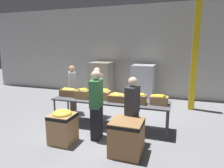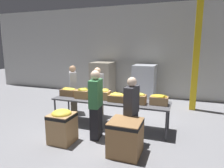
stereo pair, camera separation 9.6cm
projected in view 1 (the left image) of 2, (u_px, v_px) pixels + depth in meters
name	position (u px, v px, depth m)	size (l,w,h in m)	color
ground_plane	(110.00, 126.00, 5.69)	(30.00, 30.00, 0.00)	gray
wall_back	(139.00, 52.00, 8.86)	(16.00, 0.08, 4.00)	#B7B7B2
sorting_table	(110.00, 101.00, 5.56)	(3.26, 0.85, 0.78)	#4C4C51
banana_box_0	(68.00, 92.00, 5.99)	(0.48, 0.31, 0.26)	olive
banana_box_1	(83.00, 93.00, 5.71)	(0.39, 0.32, 0.31)	#A37A4C
banana_box_2	(102.00, 94.00, 5.63)	(0.44, 0.31, 0.30)	tan
banana_box_3	(117.00, 97.00, 5.38)	(0.46, 0.31, 0.25)	olive
banana_box_4	(137.00, 98.00, 5.19)	(0.46, 0.30, 0.30)	#A37A4C
banana_box_5	(159.00, 99.00, 5.10)	(0.45, 0.30, 0.28)	tan
volunteer_0	(97.00, 93.00, 6.35)	(0.29, 0.46, 1.59)	#6B604C
volunteer_1	(96.00, 105.00, 4.82)	(0.28, 0.48, 1.70)	black
volunteer_2	(73.00, 90.00, 6.70)	(0.43, 0.48, 1.62)	#6B604C
volunteer_3	(132.00, 112.00, 4.54)	(0.28, 0.45, 1.58)	black
donation_bin_0	(63.00, 125.00, 4.67)	(0.55, 0.55, 0.81)	tan
donation_bin_1	(127.00, 136.00, 4.18)	(0.66, 0.66, 0.74)	olive
support_pillar	(195.00, 53.00, 6.88)	(0.21, 0.21, 4.00)	gold
pallet_stack_0	(101.00, 80.00, 8.97)	(1.00, 1.00, 1.54)	olive
pallet_stack_1	(143.00, 83.00, 8.27)	(0.96, 0.96, 1.49)	olive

